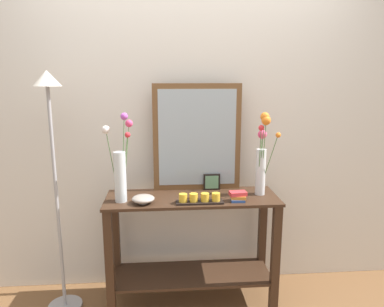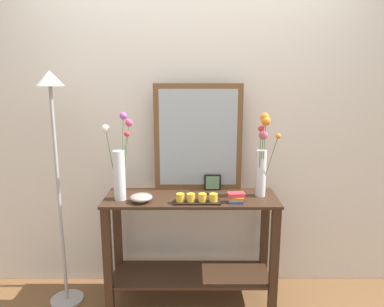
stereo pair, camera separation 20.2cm
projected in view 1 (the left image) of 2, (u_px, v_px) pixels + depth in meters
name	position (u px, v px, depth m)	size (l,w,h in m)	color
ground_plane	(192.00, 301.00, 2.71)	(7.00, 6.00, 0.02)	brown
wall_back	(189.00, 116.00, 2.75)	(6.40, 0.08, 2.70)	silver
console_table	(192.00, 239.00, 2.61)	(1.22, 0.42, 0.81)	#382316
mirror_leaning	(197.00, 138.00, 2.64)	(0.65, 0.03, 0.79)	brown
tall_vase_left	(120.00, 168.00, 2.41)	(0.20, 0.15, 0.60)	silver
vase_right	(262.00, 157.00, 2.53)	(0.15, 0.18, 0.60)	silver
candle_tray	(200.00, 199.00, 2.41)	(0.32, 0.09, 0.07)	black
picture_frame_small	(212.00, 182.00, 2.69)	(0.12, 0.01, 0.12)	black
decorative_bowl	(143.00, 199.00, 2.40)	(0.15, 0.15, 0.06)	#9E9389
book_stack	(238.00, 196.00, 2.44)	(0.12, 0.09, 0.07)	#2D519E
floor_lamp	(53.00, 154.00, 2.39)	(0.24, 0.24, 1.69)	#9E9EA3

